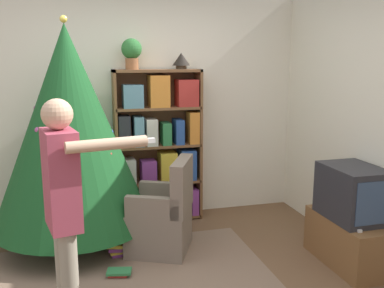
# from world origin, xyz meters

# --- Properties ---
(wall_back) EXTENTS (8.00, 0.10, 2.60)m
(wall_back) POSITION_xyz_m (0.00, 1.87, 1.30)
(wall_back) COLOR silver
(wall_back) RESTS_ON ground_plane
(area_rug) EXTENTS (2.56, 1.90, 0.01)m
(area_rug) POSITION_xyz_m (-0.35, 0.22, 0.00)
(area_rug) COLOR #7F6651
(area_rug) RESTS_ON ground_plane
(bookshelf) EXTENTS (0.98, 0.28, 1.73)m
(bookshelf) POSITION_xyz_m (0.23, 1.65, 0.85)
(bookshelf) COLOR brown
(bookshelf) RESTS_ON ground_plane
(tv_stand) EXTENTS (0.42, 0.84, 0.44)m
(tv_stand) POSITION_xyz_m (1.68, 0.11, 0.22)
(tv_stand) COLOR brown
(tv_stand) RESTS_ON ground_plane
(television) EXTENTS (0.43, 0.59, 0.48)m
(television) POSITION_xyz_m (1.68, 0.11, 0.68)
(television) COLOR #28282D
(television) RESTS_ON tv_stand
(game_remote) EXTENTS (0.04, 0.12, 0.02)m
(game_remote) POSITION_xyz_m (1.55, -0.14, 0.45)
(game_remote) COLOR white
(game_remote) RESTS_ON tv_stand
(christmas_tree) EXTENTS (1.54, 1.54, 2.24)m
(christmas_tree) POSITION_xyz_m (-0.73, 1.24, 1.20)
(christmas_tree) COLOR #4C3323
(christmas_tree) RESTS_ON ground_plane
(armchair) EXTENTS (0.75, 0.75, 0.92)m
(armchair) POSITION_xyz_m (0.10, 0.83, 0.32)
(armchair) COLOR #7A6B5B
(armchair) RESTS_ON ground_plane
(standing_person) EXTENTS (0.69, 0.46, 1.62)m
(standing_person) POSITION_xyz_m (-0.76, -0.39, 0.96)
(standing_person) COLOR #9E937F
(standing_person) RESTS_ON ground_plane
(potted_plant) EXTENTS (0.22, 0.22, 0.33)m
(potted_plant) POSITION_xyz_m (-0.05, 1.66, 1.92)
(potted_plant) COLOR #935B38
(potted_plant) RESTS_ON bookshelf
(table_lamp) EXTENTS (0.20, 0.20, 0.18)m
(table_lamp) POSITION_xyz_m (0.49, 1.66, 1.83)
(table_lamp) COLOR #473828
(table_lamp) RESTS_ON bookshelf
(book_pile_near_tree) EXTENTS (0.22, 0.19, 0.13)m
(book_pile_near_tree) POSITION_xyz_m (-0.34, 0.83, 0.07)
(book_pile_near_tree) COLOR #843889
(book_pile_near_tree) RESTS_ON ground_plane
(book_pile_by_chair) EXTENTS (0.23, 0.18, 0.05)m
(book_pile_by_chair) POSITION_xyz_m (-0.38, 0.43, 0.03)
(book_pile_by_chair) COLOR #B22D28
(book_pile_by_chair) RESTS_ON ground_plane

